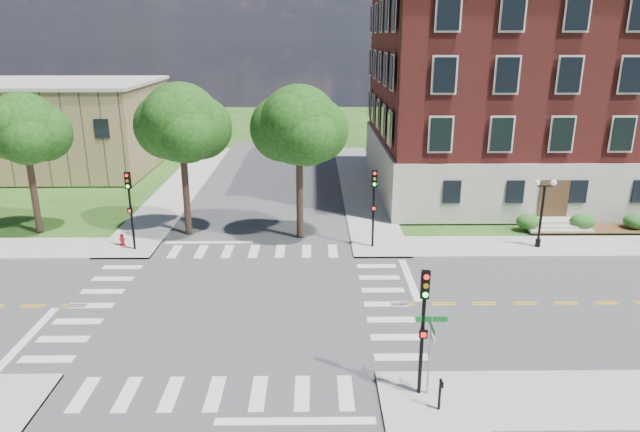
{
  "coord_description": "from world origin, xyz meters",
  "views": [
    {
      "loc": [
        3.66,
        -25.15,
        12.54
      ],
      "look_at": [
        3.99,
        4.23,
        3.2
      ],
      "focal_mm": 32.0,
      "sensor_mm": 36.0,
      "label": 1
    }
  ],
  "objects_px": {
    "twin_lamp_west": "(542,209)",
    "push_button_post": "(440,393)",
    "traffic_signal_nw": "(130,201)",
    "fire_hydrant": "(122,240)",
    "traffic_signal_ne": "(374,198)",
    "traffic_signal_se": "(423,317)",
    "street_sign_pole": "(431,340)"
  },
  "relations": [
    {
      "from": "traffic_signal_nw",
      "to": "fire_hydrant",
      "type": "distance_m",
      "value": 2.96
    },
    {
      "from": "traffic_signal_se",
      "to": "push_button_post",
      "type": "relative_size",
      "value": 4.0
    },
    {
      "from": "traffic_signal_ne",
      "to": "traffic_signal_nw",
      "type": "relative_size",
      "value": 1.0
    },
    {
      "from": "twin_lamp_west",
      "to": "push_button_post",
      "type": "bearing_deg",
      "value": -120.7
    },
    {
      "from": "traffic_signal_se",
      "to": "traffic_signal_ne",
      "type": "relative_size",
      "value": 1.0
    },
    {
      "from": "street_sign_pole",
      "to": "push_button_post",
      "type": "relative_size",
      "value": 2.58
    },
    {
      "from": "traffic_signal_nw",
      "to": "fire_hydrant",
      "type": "xyz_separation_m",
      "value": [
        -0.94,
        0.67,
        -2.72
      ]
    },
    {
      "from": "push_button_post",
      "to": "street_sign_pole",
      "type": "bearing_deg",
      "value": 103.29
    },
    {
      "from": "street_sign_pole",
      "to": "push_button_post",
      "type": "bearing_deg",
      "value": -76.71
    },
    {
      "from": "twin_lamp_west",
      "to": "push_button_post",
      "type": "xyz_separation_m",
      "value": [
        -9.44,
        -15.9,
        -1.73
      ]
    },
    {
      "from": "twin_lamp_west",
      "to": "fire_hydrant",
      "type": "height_order",
      "value": "twin_lamp_west"
    },
    {
      "from": "push_button_post",
      "to": "fire_hydrant",
      "type": "xyz_separation_m",
      "value": [
        -16.18,
        16.42,
        -0.33
      ]
    },
    {
      "from": "traffic_signal_se",
      "to": "twin_lamp_west",
      "type": "bearing_deg",
      "value": 56.27
    },
    {
      "from": "push_button_post",
      "to": "fire_hydrant",
      "type": "height_order",
      "value": "push_button_post"
    },
    {
      "from": "traffic_signal_ne",
      "to": "fire_hydrant",
      "type": "bearing_deg",
      "value": 178.77
    },
    {
      "from": "traffic_signal_nw",
      "to": "fire_hydrant",
      "type": "height_order",
      "value": "traffic_signal_nw"
    },
    {
      "from": "traffic_signal_ne",
      "to": "traffic_signal_nw",
      "type": "height_order",
      "value": "same"
    },
    {
      "from": "traffic_signal_nw",
      "to": "push_button_post",
      "type": "relative_size",
      "value": 4.0
    },
    {
      "from": "traffic_signal_ne",
      "to": "fire_hydrant",
      "type": "relative_size",
      "value": 6.4
    },
    {
      "from": "traffic_signal_se",
      "to": "street_sign_pole",
      "type": "distance_m",
      "value": 0.93
    },
    {
      "from": "twin_lamp_west",
      "to": "fire_hydrant",
      "type": "xyz_separation_m",
      "value": [
        -25.63,
        0.52,
        -2.06
      ]
    },
    {
      "from": "twin_lamp_west",
      "to": "traffic_signal_ne",
      "type": "bearing_deg",
      "value": 178.96
    },
    {
      "from": "traffic_signal_nw",
      "to": "push_button_post",
      "type": "xyz_separation_m",
      "value": [
        15.24,
        -15.75,
        -2.39
      ]
    },
    {
      "from": "traffic_signal_nw",
      "to": "street_sign_pole",
      "type": "distance_m",
      "value": 21.1
    },
    {
      "from": "push_button_post",
      "to": "traffic_signal_nw",
      "type": "bearing_deg",
      "value": 134.05
    },
    {
      "from": "traffic_signal_se",
      "to": "traffic_signal_nw",
      "type": "distance_m",
      "value": 20.85
    },
    {
      "from": "twin_lamp_west",
      "to": "push_button_post",
      "type": "distance_m",
      "value": 18.57
    },
    {
      "from": "traffic_signal_nw",
      "to": "street_sign_pole",
      "type": "bearing_deg",
      "value": -44.59
    },
    {
      "from": "traffic_signal_ne",
      "to": "street_sign_pole",
      "type": "xyz_separation_m",
      "value": [
        0.49,
        -15.14,
        -0.88
      ]
    },
    {
      "from": "fire_hydrant",
      "to": "twin_lamp_west",
      "type": "bearing_deg",
      "value": -1.15
    },
    {
      "from": "street_sign_pole",
      "to": "fire_hydrant",
      "type": "bearing_deg",
      "value": 135.89
    },
    {
      "from": "push_button_post",
      "to": "traffic_signal_se",
      "type": "bearing_deg",
      "value": 118.46
    }
  ]
}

